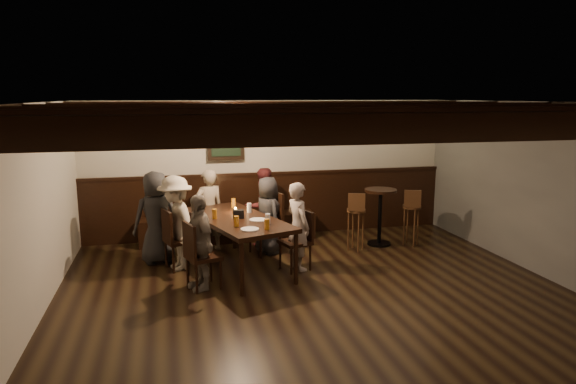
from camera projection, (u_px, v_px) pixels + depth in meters
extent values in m
plane|color=black|center=(330.00, 310.00, 6.03)|extent=(7.00, 7.00, 0.00)
plane|color=black|center=(333.00, 103.00, 5.59)|extent=(7.00, 7.00, 0.00)
plane|color=beige|center=(270.00, 168.00, 9.16)|extent=(6.50, 0.00, 6.50)
plane|color=#4D4D4B|center=(574.00, 197.00, 6.55)|extent=(0.00, 7.00, 7.00)
plane|color=beige|center=(19.00, 227.00, 5.07)|extent=(0.00, 7.00, 7.00)
cube|color=black|center=(271.00, 204.00, 9.24)|extent=(6.50, 0.08, 1.10)
cube|color=black|center=(229.00, 228.00, 8.87)|extent=(3.00, 0.45, 0.45)
cube|color=black|center=(225.00, 139.00, 8.78)|extent=(0.62, 0.12, 0.72)
cube|color=black|center=(226.00, 139.00, 8.71)|extent=(0.50, 0.02, 0.58)
cube|color=black|center=(499.00, 127.00, 2.83)|extent=(6.50, 0.10, 0.16)
cube|color=black|center=(405.00, 118.00, 3.94)|extent=(6.50, 0.10, 0.16)
cube|color=black|center=(352.00, 113.00, 5.05)|extent=(6.50, 0.10, 0.16)
cube|color=black|center=(318.00, 110.00, 6.16)|extent=(6.50, 0.10, 0.16)
cube|color=black|center=(294.00, 108.00, 7.27)|extent=(6.50, 0.10, 0.16)
cube|color=black|center=(277.00, 106.00, 8.38)|extent=(6.50, 0.10, 0.16)
sphere|color=#FFE099|center=(100.00, 115.00, 7.75)|extent=(0.07, 0.07, 0.07)
sphere|color=#FFE099|center=(192.00, 114.00, 8.07)|extent=(0.07, 0.07, 0.07)
sphere|color=#FFE099|center=(277.00, 114.00, 8.38)|extent=(0.07, 0.07, 0.07)
sphere|color=#FFE099|center=(357.00, 113.00, 8.69)|extent=(0.07, 0.07, 0.07)
sphere|color=#FFE099|center=(430.00, 112.00, 9.01)|extent=(0.07, 0.07, 0.07)
cube|color=black|center=(237.00, 220.00, 7.33)|extent=(1.49, 2.22, 0.06)
cylinder|color=black|center=(242.00, 269.00, 6.39)|extent=(0.06, 0.06, 0.70)
cylinder|color=black|center=(188.00, 234.00, 8.00)|extent=(0.06, 0.06, 0.70)
cylinder|color=black|center=(296.00, 259.00, 6.79)|extent=(0.06, 0.06, 0.70)
cylinder|color=black|center=(234.00, 227.00, 8.41)|extent=(0.06, 0.06, 0.70)
cube|color=black|center=(180.00, 241.00, 7.41)|extent=(0.51, 0.51, 0.05)
cube|color=black|center=(167.00, 226.00, 7.27)|extent=(0.16, 0.40, 0.44)
cube|color=black|center=(203.00, 257.00, 6.65)|extent=(0.51, 0.51, 0.05)
cube|color=black|center=(189.00, 241.00, 6.51)|extent=(0.16, 0.40, 0.44)
cube|color=black|center=(265.00, 225.00, 8.11)|extent=(0.56, 0.56, 0.05)
cube|color=black|center=(276.00, 207.00, 8.16)|extent=(0.18, 0.44, 0.49)
cube|color=black|center=(295.00, 242.00, 7.36)|extent=(0.49, 0.49, 0.05)
cube|color=black|center=(305.00, 225.00, 7.41)|extent=(0.15, 0.38, 0.43)
imported|color=#262729|center=(156.00, 217.00, 7.64)|extent=(0.78, 0.63, 1.39)
imported|color=gray|center=(209.00, 210.00, 8.22)|extent=(0.56, 0.45, 1.33)
imported|color=#511B1E|center=(263.00, 207.00, 8.56)|extent=(0.75, 0.66, 1.31)
imported|color=#B2AA97|center=(176.00, 223.00, 7.34)|extent=(0.75, 1.00, 1.37)
imported|color=gray|center=(199.00, 242.00, 6.59)|extent=(0.51, 0.79, 1.25)
imported|color=#27272A|center=(268.00, 215.00, 8.11)|extent=(0.56, 0.69, 1.23)
imported|color=#A19388|center=(298.00, 226.00, 7.35)|extent=(0.43, 0.54, 1.28)
cylinder|color=#BF7219|center=(200.00, 206.00, 7.76)|extent=(0.07, 0.07, 0.14)
cylinder|color=#BF7219|center=(233.00, 203.00, 7.98)|extent=(0.07, 0.07, 0.14)
cylinder|color=#BF7219|center=(215.00, 214.00, 7.24)|extent=(0.07, 0.07, 0.14)
cylinder|color=silver|center=(249.00, 208.00, 7.63)|extent=(0.07, 0.07, 0.14)
cylinder|color=#BF7219|center=(236.00, 221.00, 6.82)|extent=(0.07, 0.07, 0.14)
cylinder|color=silver|center=(268.00, 219.00, 6.95)|extent=(0.07, 0.07, 0.14)
cylinder|color=#BF7219|center=(267.00, 224.00, 6.66)|extent=(0.07, 0.07, 0.14)
cylinder|color=white|center=(250.00, 229.00, 6.65)|extent=(0.24, 0.24, 0.01)
cylinder|color=white|center=(258.00, 220.00, 7.16)|extent=(0.24, 0.24, 0.01)
cube|color=black|center=(238.00, 214.00, 7.27)|extent=(0.15, 0.10, 0.12)
cylinder|color=beige|center=(236.00, 211.00, 7.63)|extent=(0.05, 0.05, 0.05)
cylinder|color=black|center=(379.00, 243.00, 8.67)|extent=(0.39, 0.39, 0.04)
cylinder|color=black|center=(380.00, 218.00, 8.59)|extent=(0.06, 0.06, 0.89)
cylinder|color=black|center=(381.00, 190.00, 8.50)|extent=(0.54, 0.54, 0.04)
cylinder|color=#3C2113|center=(356.00, 210.00, 8.25)|extent=(0.30, 0.30, 0.04)
cube|color=#3C2113|center=(357.00, 202.00, 8.08)|extent=(0.26, 0.12, 0.29)
cylinder|color=#3C2113|center=(412.00, 207.00, 8.52)|extent=(0.30, 0.30, 0.04)
cube|color=#3C2113|center=(413.00, 199.00, 8.36)|extent=(0.26, 0.13, 0.29)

